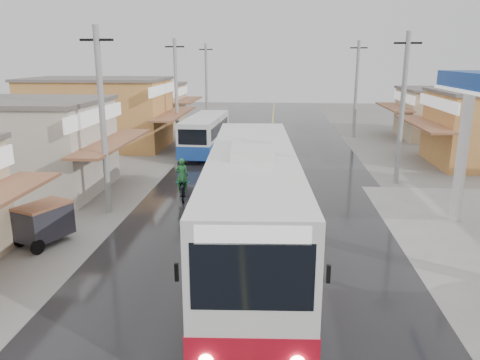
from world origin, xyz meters
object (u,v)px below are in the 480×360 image
(second_bus, at_px, (205,134))
(tricycle_near, at_px, (44,221))
(cyclist, at_px, (183,186))
(coach_bus, at_px, (252,205))

(second_bus, bearing_deg, tricycle_near, -98.82)
(cyclist, bearing_deg, coach_bus, -72.14)
(second_bus, bearing_deg, coach_bus, -73.61)
(coach_bus, xyz_separation_m, cyclist, (-3.71, 6.78, -1.30))
(tricycle_near, bearing_deg, coach_bus, 17.16)
(cyclist, relative_size, tricycle_near, 0.88)
(tricycle_near, bearing_deg, second_bus, 102.15)
(coach_bus, xyz_separation_m, second_bus, (-4.25, 17.68, -0.55))
(coach_bus, bearing_deg, tricycle_near, 170.36)
(second_bus, relative_size, cyclist, 3.90)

